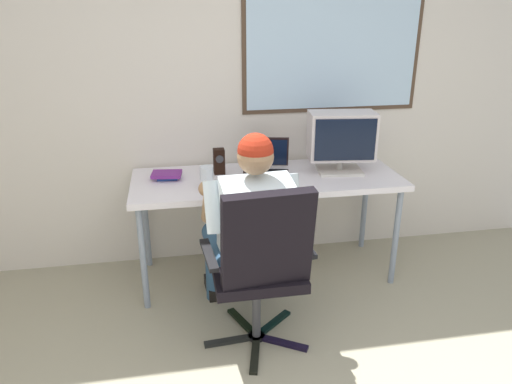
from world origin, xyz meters
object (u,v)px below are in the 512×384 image
office_chair (262,260)px  crt_monitor (341,137)px  book_stack (167,175)px  desk_speaker (219,161)px  laptop (266,165)px  wine_glass (207,174)px  desk (267,184)px  person_seated (250,227)px

office_chair → crt_monitor: bearing=49.7°
book_stack → crt_monitor: bearing=-2.7°
desk_speaker → book_stack: desk_speaker is taller
laptop → wine_glass: bearing=-151.7°
desk → desk_speaker: (-0.31, 0.13, 0.14)m
desk → office_chair: 0.84m
wine_glass → desk: bearing=20.4°
office_chair → desk_speaker: bearing=97.2°
wine_glass → desk_speaker: 0.30m
laptop → desk_speaker: laptop is taller
person_seated → book_stack: person_seated is taller
desk → wine_glass: wine_glass is taller
crt_monitor → laptop: size_ratio=1.15×
crt_monitor → desk_speaker: size_ratio=2.67×
crt_monitor → desk_speaker: (-0.82, 0.11, -0.16)m
person_seated → desk_speaker: bearing=98.4°
crt_monitor → person_seated: bearing=-142.2°
wine_glass → book_stack: wine_glass is taller
laptop → person_seated: bearing=-109.3°
office_chair → book_stack: size_ratio=4.82×
person_seated → laptop: person_seated is taller
office_chair → crt_monitor: (0.71, 0.83, 0.41)m
office_chair → laptop: bearing=77.5°
person_seated → laptop: size_ratio=3.02×
office_chair → desk_speaker: 0.98m
desk → office_chair: (-0.19, -0.81, -0.12)m
desk_speaker → person_seated: bearing=-81.6°
laptop → wine_glass: laptop is taller
desk_speaker → book_stack: size_ratio=0.83×
desk → crt_monitor: size_ratio=3.86×
desk → wine_glass: size_ratio=12.10×
crt_monitor → wine_glass: size_ratio=3.13×
office_chair → desk: bearing=76.8°
office_chair → person_seated: size_ratio=0.82×
desk → desk_speaker: 0.36m
desk_speaker → desk: bearing=-22.3°
laptop → wine_glass: size_ratio=2.73×
person_seated → laptop: 0.67m
wine_glass → office_chair: bearing=-71.1°
crt_monitor → wine_glass: bearing=-169.4°
crt_monitor → book_stack: bearing=177.3°
desk → desk_speaker: size_ratio=10.32×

